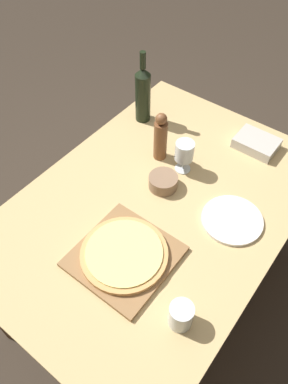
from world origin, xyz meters
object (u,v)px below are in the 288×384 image
pizza (124,253)px  wine_bottle (143,94)px  wine_glass (184,152)px  small_bowl (163,182)px  pepper_mill (161,137)px

pizza → wine_bottle: 0.81m
pizza → wine_bottle: wine_bottle is taller
wine_glass → small_bowl: wine_glass is taller
wine_bottle → small_bowl: wine_bottle is taller
pepper_mill → small_bowl: pepper_mill is taller
wine_bottle → wine_glass: wine_bottle is taller
wine_glass → small_bowl: (-0.01, -0.14, -0.08)m
pizza → wine_bottle: size_ratio=0.88×
wine_bottle → pizza: bearing=-57.3°
small_bowl → wine_glass: bearing=85.6°
wine_glass → wine_bottle: bearing=154.2°
wine_bottle → small_bowl: (0.34, -0.31, -0.12)m
pepper_mill → wine_glass: bearing=-1.2°
wine_bottle → small_bowl: bearing=-41.8°
pizza → small_bowl: small_bowl is taller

